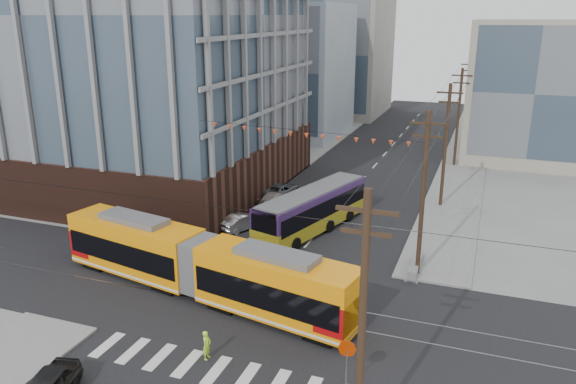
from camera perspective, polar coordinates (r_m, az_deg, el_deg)
name	(u,v)px	position (r m, az deg, el deg)	size (l,w,h in m)	color
ground	(229,336)	(31.41, -6.05, -14.33)	(160.00, 160.00, 0.00)	slate
office_building	(123,39)	(57.95, -16.45, 14.69)	(30.00, 25.00, 28.60)	#381E16
bg_bldg_nw_near	(280,70)	(81.52, -0.82, 12.29)	(18.00, 16.00, 18.00)	#8C99A5
bg_bldg_ne_near	(531,91)	(72.35, 23.47, 9.39)	(14.00, 14.00, 16.00)	gray
bg_bldg_nw_far	(338,54)	(99.47, 5.10, 13.76)	(16.00, 18.00, 20.00)	gray
bg_bldg_ne_far	(539,82)	(92.42, 24.16, 10.17)	(16.00, 16.00, 14.00)	#8C99A5
utility_pole_near	(362,332)	(21.23, 7.50, -13.96)	(0.30, 0.30, 11.00)	black
utility_pole_far	(466,100)	(80.59, 17.67, 8.91)	(0.30, 0.30, 11.00)	black
streetcar	(201,265)	(34.84, -8.85, -7.35)	(20.61, 2.90, 3.97)	orange
city_bus	(312,210)	(44.56, 2.50, -1.83)	(2.66, 12.29, 3.48)	#331A4B
parked_car_silver	(243,221)	(45.31, -4.59, -2.99)	(1.40, 4.02, 1.32)	#BDBEBF
parked_car_white	(274,199)	(50.69, -1.45, -0.70)	(1.80, 4.44, 1.29)	#B8ABA7
parked_car_grey	(281,190)	(53.21, -0.70, 0.20)	(2.12, 4.60, 1.28)	#51565B
pedestrian	(207,345)	(29.36, -8.27, -15.14)	(0.56, 0.37, 1.54)	#B8FE31
stop_sign	(346,371)	(26.41, 5.94, -17.63)	(0.83, 0.83, 2.73)	#A22600
jersey_barrier	(415,266)	(39.07, 12.82, -7.33)	(0.85, 3.76, 0.75)	#5B5C5F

